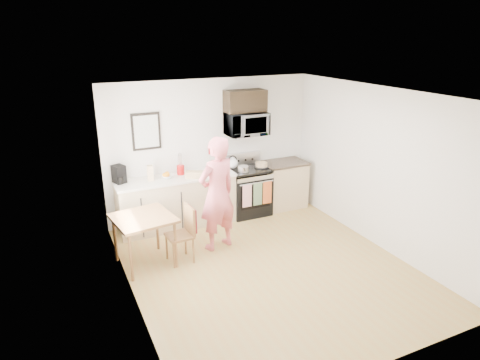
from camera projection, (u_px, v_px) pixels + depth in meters
name	position (u px, v px, depth m)	size (l,w,h in m)	color
floor	(268.00, 267.00, 6.50)	(4.60, 4.60, 0.00)	#A67E40
back_wall	(211.00, 149.00, 8.04)	(4.00, 0.04, 2.60)	silver
front_wall	(385.00, 260.00, 4.10)	(4.00, 0.04, 2.60)	silver
left_wall	(128.00, 210.00, 5.27)	(0.04, 4.60, 2.60)	silver
right_wall	(379.00, 169.00, 6.87)	(0.04, 4.60, 2.60)	silver
ceiling	(272.00, 94.00, 5.65)	(4.00, 4.60, 0.04)	silver
window	(117.00, 172.00, 5.89)	(0.06, 1.40, 1.50)	white
cabinet_left	(177.00, 203.00, 7.74)	(2.10, 0.60, 0.90)	#D7BE8A
countertop_left	(176.00, 178.00, 7.59)	(2.14, 0.64, 0.04)	beige
cabinet_right	(283.00, 185.00, 8.64)	(0.84, 0.60, 0.90)	#D7BE8A
countertop_right	(284.00, 163.00, 8.48)	(0.88, 0.64, 0.04)	black
range	(248.00, 192.00, 8.30)	(0.76, 0.70, 1.16)	black
microwave	(246.00, 124.00, 7.96)	(0.76, 0.51, 0.42)	silver
upper_cabinet	(245.00, 101.00, 7.86)	(0.76, 0.35, 0.40)	black
wall_art	(146.00, 131.00, 7.39)	(0.50, 0.04, 0.65)	black
wall_trivet	(214.00, 149.00, 8.05)	(0.20, 0.02, 0.20)	#AF0F0F
person	(217.00, 194.00, 6.80)	(0.68, 0.45, 1.88)	#D93B57
dining_table	(143.00, 223.00, 6.36)	(0.84, 0.84, 0.79)	brown
chair	(187.00, 226.00, 6.54)	(0.44, 0.40, 0.89)	brown
knife_block	(221.00, 164.00, 7.96)	(0.11, 0.15, 0.24)	brown
utensil_crock	(180.00, 166.00, 7.69)	(0.13, 0.13, 0.40)	#AF0F0F
fruit_bowl	(167.00, 176.00, 7.53)	(0.30, 0.30, 0.11)	white
milk_carton	(150.00, 173.00, 7.38)	(0.10, 0.10, 0.27)	tan
coffee_maker	(119.00, 175.00, 7.25)	(0.24, 0.28, 0.31)	black
bread_bag	(195.00, 175.00, 7.53)	(0.32, 0.15, 0.12)	tan
cake	(262.00, 165.00, 8.18)	(0.28, 0.28, 0.09)	black
kettle	(233.00, 163.00, 8.09)	(0.20, 0.20, 0.26)	white
pot	(243.00, 169.00, 7.92)	(0.20, 0.34, 0.10)	silver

